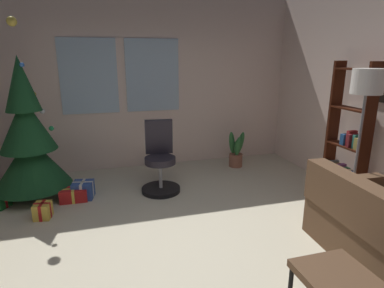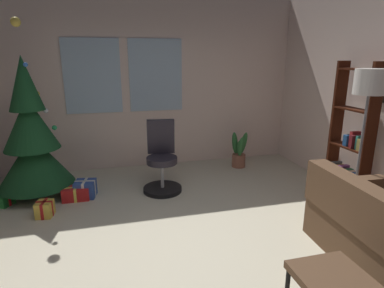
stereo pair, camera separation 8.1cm
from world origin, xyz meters
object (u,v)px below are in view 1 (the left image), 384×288
Objects in this scene: office_chair at (160,164)px; bookshelf at (348,142)px; holiday_tree at (29,142)px; gift_box_gold at (43,211)px; gift_box_blue at (83,190)px; footstool at (335,278)px; potted_plant at (236,151)px; gift_box_red at (74,195)px; floor_lamp at (366,94)px.

office_chair is 0.56× the size of bookshelf.
gift_box_gold is (0.20, -0.70, -0.70)m from holiday_tree.
footstool is at bearing -55.37° from gift_box_blue.
holiday_tree is 3.28m from potted_plant.
bookshelf is 1.93m from potted_plant.
gift_box_gold is 3.99m from bookshelf.
holiday_tree is 1.79m from office_chair.
gift_box_red is 0.14m from gift_box_blue.
holiday_tree reaches higher than gift_box_gold.
gift_box_blue is (0.12, 0.06, 0.03)m from gift_box_red.
gift_box_blue reaches higher than gift_box_red.
holiday_tree reaches higher than gift_box_blue.
gift_box_gold is at bearing 172.42° from bookshelf.
gift_box_red is at bearing -154.54° from gift_box_blue.
floor_lamp is 2.49m from potted_plant.
bookshelf reaches higher than gift_box_red.
gift_box_gold reaches higher than gift_box_red.
potted_plant is at bearing 7.38° from holiday_tree.
footstool is 0.28× the size of floor_lamp.
holiday_tree is 4.24m from floor_lamp.
holiday_tree is at bearing 171.79° from office_chair.
holiday_tree is 1.28× the size of bookshelf.
floor_lamp is at bearing -33.74° from office_chair.
holiday_tree is 4.27m from bookshelf.
gift_box_red is 3.75m from bookshelf.
office_chair is 1.63m from potted_plant.
gift_box_blue is 0.48× the size of potted_plant.
gift_box_gold is 1.63m from office_chair.
gift_box_red is at bearing -178.22° from office_chair.
potted_plant is at bearing 24.21° from office_chair.
office_chair is (-0.80, 2.70, 0.06)m from footstool.
bookshelf is at bearing 48.01° from footstool.
holiday_tree reaches higher than footstool.
gift_box_blue reaches higher than gift_box_gold.
gift_box_gold is 0.12× the size of bookshelf.
footstool reaches higher than gift_box_gold.
footstool is 3.25m from gift_box_gold.
holiday_tree is (-2.53, 2.95, 0.45)m from footstool.
footstool is at bearing -101.50° from potted_plant.
floor_lamp is at bearing -119.58° from bookshelf.
gift_box_red is at bearing 165.41° from bookshelf.
potted_plant reaches higher than gift_box_blue.
holiday_tree is 0.97m from gift_box_blue.
potted_plant is (-0.63, 2.07, -1.22)m from floor_lamp.
potted_plant is at bearing 20.27° from gift_box_gold.
footstool is 2.38m from bookshelf.
gift_box_red is at bearing -28.61° from holiday_tree.
gift_box_gold is 0.35× the size of potted_plant.
floor_lamp reaches higher than gift_box_blue.
bookshelf reaches higher than floor_lamp.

